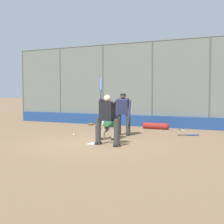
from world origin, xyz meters
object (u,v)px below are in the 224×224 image
Objects in this scene: fielding_glove_on_dirt at (91,124)px; batter_at_plate at (107,118)px; umpire_home at (123,113)px; equipment_bag_dugout_side at (156,126)px; spare_bat_near_backstop at (182,131)px; spare_bat_third_base_side at (191,135)px; baseball_loose at (74,135)px; catcher_behind_plate at (110,122)px; spare_bat_by_padding at (102,129)px.

batter_at_plate is at bearing 124.46° from fielding_glove_on_dirt.
umpire_home reaches higher than equipment_bag_dugout_side.
spare_bat_near_backstop is 0.95× the size of spare_bat_third_base_side.
spare_bat_third_base_side is 2.31× the size of fielding_glove_on_dirt.
batter_at_plate is at bearing 146.06° from baseball_loose.
catcher_behind_plate reaches higher than equipment_bag_dugout_side.
equipment_bag_dugout_side is at bearing -132.17° from spare_bat_near_backstop.
spare_bat_third_base_side is 10.51× the size of baseball_loose.
catcher_behind_plate reaches higher than spare_bat_by_padding.
spare_bat_third_base_side is (-0.69, 1.35, 0.00)m from spare_bat_near_backstop.
spare_bat_third_base_side is 6.08m from fielding_glove_on_dirt.
batter_at_plate is at bearing 90.40° from equipment_bag_dugout_side.
batter_at_plate is 3.07× the size of spare_bat_near_backstop.
catcher_behind_plate is 5.28m from fielding_glove_on_dirt.
baseball_loose is (-0.01, 2.53, 0.00)m from spare_bat_by_padding.
baseball_loose reaches higher than spare_bat_near_backstop.
batter_at_plate is 1.46m from catcher_behind_plate.
spare_bat_by_padding and spare_bat_third_base_side have the same top height.
spare_bat_by_padding is (1.82, -1.61, -0.90)m from umpire_home.
catcher_behind_plate reaches higher than baseball_loose.
umpire_home is at bearing 80.19° from equipment_bag_dugout_side.
fielding_glove_on_dirt reaches higher than spare_bat_third_base_side.
batter_at_plate is at bearing 40.64° from spare_bat_by_padding.
equipment_bag_dugout_side reaches higher than spare_bat_third_base_side.
umpire_home reaches higher than fielding_glove_on_dirt.
baseball_loose is at bearing 110.04° from fielding_glove_on_dirt.
batter_at_plate reaches higher than fielding_glove_on_dirt.
baseball_loose is (1.78, -0.25, -0.61)m from catcher_behind_plate.
spare_bat_third_base_side is at bearing 94.76° from spare_bat_by_padding.
spare_bat_by_padding is 0.65× the size of equipment_bag_dugout_side.
equipment_bag_dugout_side is (2.07, -1.66, 0.12)m from spare_bat_third_base_side.
umpire_home is (-0.03, -1.17, 0.29)m from catcher_behind_plate.
equipment_bag_dugout_side is (-2.30, -3.72, 0.11)m from baseball_loose.
catcher_behind_plate is 1.40× the size of spare_bat_by_padding.
spare_bat_near_backstop is 1.42m from equipment_bag_dugout_side.
spare_bat_near_backstop is at bearing -121.90° from catcher_behind_plate.
umpire_home is (0.52, -2.50, 0.01)m from batter_at_plate.
fielding_glove_on_dirt reaches higher than spare_bat_near_backstop.
spare_bat_by_padding is (3.68, 0.87, 0.00)m from spare_bat_near_backstop.
catcher_behind_plate reaches higher than spare_bat_third_base_side.
catcher_behind_plate is 0.91× the size of equipment_bag_dugout_side.
umpire_home is 2.36× the size of spare_bat_near_backstop.
umpire_home is 5.16× the size of fielding_glove_on_dirt.
catcher_behind_plate is at bearing 82.61° from equipment_bag_dugout_side.
catcher_behind_plate is 4.16m from spare_bat_near_backstop.
catcher_behind_plate is at bearing -59.12° from batter_at_plate.
batter_at_plate is 2.54× the size of spare_bat_by_padding.
spare_bat_near_backstop is at bearing -132.59° from umpire_home.
fielding_glove_on_dirt is at bearing -123.23° from spare_bat_by_padding.
umpire_home is at bearing 173.59° from spare_bat_third_base_side.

